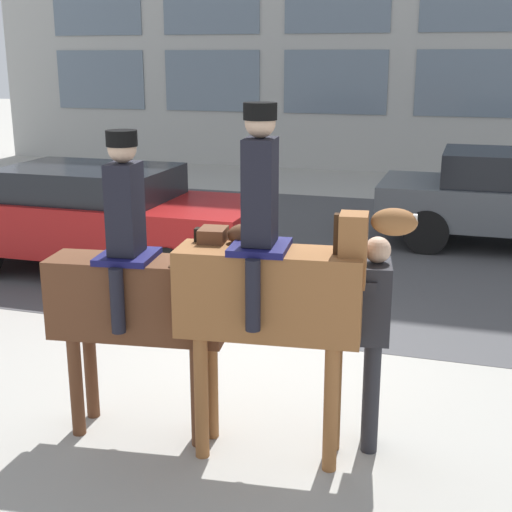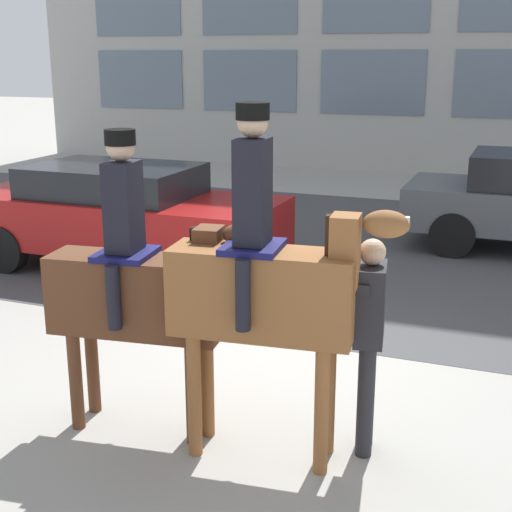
% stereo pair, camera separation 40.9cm
% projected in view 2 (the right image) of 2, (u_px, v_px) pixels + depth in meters
% --- Properties ---
extents(ground_plane, '(80.00, 80.00, 0.00)m').
position_uv_depth(ground_plane, '(266.00, 359.00, 7.42)').
color(ground_plane, '#9E9B93').
extents(road_surface, '(24.01, 8.50, 0.01)m').
position_uv_depth(road_surface, '(366.00, 248.00, 11.69)').
color(road_surface, '#444447').
rests_on(road_surface, ground_plane).
extents(mounted_horse_lead, '(1.83, 0.65, 2.50)m').
position_uv_depth(mounted_horse_lead, '(139.00, 286.00, 5.73)').
color(mounted_horse_lead, '#59331E').
rests_on(mounted_horse_lead, ground_plane).
extents(mounted_horse_companion, '(1.83, 0.65, 2.73)m').
position_uv_depth(mounted_horse_companion, '(266.00, 284.00, 5.28)').
color(mounted_horse_companion, brown).
rests_on(mounted_horse_companion, ground_plane).
extents(pedestrian_bystander, '(0.82, 0.53, 1.74)m').
position_uv_depth(pedestrian_bystander, '(367.00, 329.00, 5.43)').
color(pedestrian_bystander, '#232328').
rests_on(pedestrian_bystander, ground_plane).
extents(street_car_near_lane, '(4.74, 1.92, 1.52)m').
position_uv_depth(street_car_near_lane, '(121.00, 214.00, 10.46)').
color(street_car_near_lane, maroon).
rests_on(street_car_near_lane, ground_plane).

